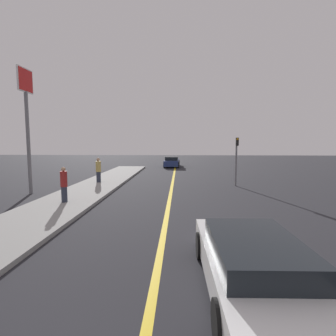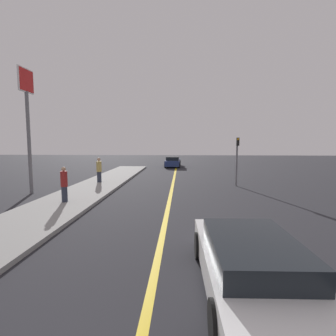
{
  "view_description": "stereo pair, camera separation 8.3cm",
  "coord_description": "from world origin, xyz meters",
  "px_view_note": "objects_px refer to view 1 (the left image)",
  "views": [
    {
      "loc": [
        0.53,
        0.04,
        3.08
      ],
      "look_at": [
        -0.05,
        12.94,
        1.78
      ],
      "focal_mm": 28.0,
      "sensor_mm": 36.0,
      "label": 1
    },
    {
      "loc": [
        0.61,
        0.05,
        3.08
      ],
      "look_at": [
        -0.05,
        12.94,
        1.78
      ],
      "focal_mm": 28.0,
      "sensor_mm": 36.0,
      "label": 2
    }
  ],
  "objects_px": {
    "car_near_right_lane": "(252,263)",
    "pedestrian_mid_group": "(98,170)",
    "car_ahead_center": "(172,162)",
    "pedestrian_near_curb": "(64,184)",
    "roadside_sign": "(26,106)",
    "traffic_light": "(236,156)"
  },
  "relations": [
    {
      "from": "car_near_right_lane",
      "to": "pedestrian_mid_group",
      "type": "relative_size",
      "value": 2.73
    },
    {
      "from": "car_ahead_center",
      "to": "pedestrian_mid_group",
      "type": "bearing_deg",
      "value": -108.64
    },
    {
      "from": "car_near_right_lane",
      "to": "pedestrian_near_curb",
      "type": "bearing_deg",
      "value": 133.58
    },
    {
      "from": "roadside_sign",
      "to": "car_near_right_lane",
      "type": "bearing_deg",
      "value": -43.35
    },
    {
      "from": "car_near_right_lane",
      "to": "pedestrian_mid_group",
      "type": "bearing_deg",
      "value": 117.46
    },
    {
      "from": "pedestrian_near_curb",
      "to": "roadside_sign",
      "type": "distance_m",
      "value": 5.84
    },
    {
      "from": "car_near_right_lane",
      "to": "car_ahead_center",
      "type": "bearing_deg",
      "value": 93.83
    },
    {
      "from": "car_near_right_lane",
      "to": "pedestrian_mid_group",
      "type": "height_order",
      "value": "pedestrian_mid_group"
    },
    {
      "from": "pedestrian_near_curb",
      "to": "traffic_light",
      "type": "bearing_deg",
      "value": 31.78
    },
    {
      "from": "pedestrian_mid_group",
      "to": "car_ahead_center",
      "type": "bearing_deg",
      "value": 70.22
    },
    {
      "from": "pedestrian_mid_group",
      "to": "roadside_sign",
      "type": "xyz_separation_m",
      "value": [
        -2.94,
        -3.66,
        4.1
      ]
    },
    {
      "from": "car_near_right_lane",
      "to": "roadside_sign",
      "type": "distance_m",
      "value": 14.87
    },
    {
      "from": "car_near_right_lane",
      "to": "roadside_sign",
      "type": "height_order",
      "value": "roadside_sign"
    },
    {
      "from": "car_ahead_center",
      "to": "traffic_light",
      "type": "bearing_deg",
      "value": -69.69
    },
    {
      "from": "pedestrian_mid_group",
      "to": "roadside_sign",
      "type": "relative_size",
      "value": 0.24
    },
    {
      "from": "car_ahead_center",
      "to": "pedestrian_mid_group",
      "type": "relative_size",
      "value": 2.73
    },
    {
      "from": "pedestrian_mid_group",
      "to": "roadside_sign",
      "type": "distance_m",
      "value": 6.23
    },
    {
      "from": "car_ahead_center",
      "to": "roadside_sign",
      "type": "height_order",
      "value": "roadside_sign"
    },
    {
      "from": "car_ahead_center",
      "to": "pedestrian_near_curb",
      "type": "xyz_separation_m",
      "value": [
        -4.64,
        -19.92,
        0.39
      ]
    },
    {
      "from": "car_near_right_lane",
      "to": "pedestrian_near_curb",
      "type": "relative_size",
      "value": 2.8
    },
    {
      "from": "pedestrian_near_curb",
      "to": "traffic_light",
      "type": "xyz_separation_m",
      "value": [
        9.51,
        5.9,
        1.08
      ]
    },
    {
      "from": "car_near_right_lane",
      "to": "car_ahead_center",
      "type": "relative_size",
      "value": 1.0
    }
  ]
}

